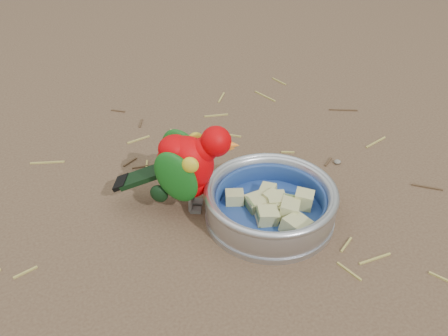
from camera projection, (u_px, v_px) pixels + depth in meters
name	position (u px, v px, depth m)	size (l,w,h in m)	color
ground	(199.00, 227.00, 0.82)	(60.00, 60.00, 0.00)	brown
food_bowl	(270.00, 215.00, 0.83)	(0.21, 0.21, 0.02)	#B2B2BA
bowl_wall	(271.00, 201.00, 0.81)	(0.21, 0.21, 0.04)	#B2B2BA
fruit_wedges	(270.00, 204.00, 0.82)	(0.13, 0.13, 0.03)	#BEBC79
lory_parrot	(188.00, 171.00, 0.82)	(0.09, 0.19, 0.15)	#CB0004
ground_debris	(202.00, 188.00, 0.90)	(0.90, 0.80, 0.01)	#AB9B4A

